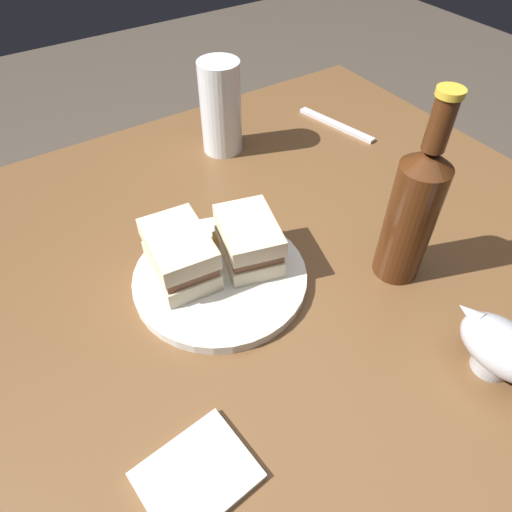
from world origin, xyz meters
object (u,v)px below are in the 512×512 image
object	(u,v)px
cider_bottle	(413,211)
napkin	(197,476)
sandwich_half_left	(249,240)
pint_glass	(221,114)
plate	(220,277)
gravy_boat	(501,346)
sandwich_half_right	(180,255)
fork	(336,125)

from	to	relation	value
cider_bottle	napkin	xyz separation A→B (m)	(-0.37, -0.10, -0.10)
sandwich_half_left	cider_bottle	bearing A→B (deg)	-35.97
sandwich_half_left	pint_glass	xyz separation A→B (m)	(0.12, 0.28, 0.03)
plate	napkin	distance (m)	0.26
sandwich_half_left	gravy_boat	xyz separation A→B (m)	(0.15, -0.30, -0.01)
plate	sandwich_half_right	xyz separation A→B (m)	(-0.04, 0.03, 0.04)
pint_glass	fork	bearing A→B (deg)	-13.07
sandwich_half_right	cider_bottle	world-z (taller)	cider_bottle
pint_glass	fork	distance (m)	0.25
gravy_boat	sandwich_half_right	bearing A→B (deg)	126.89
gravy_boat	cider_bottle	xyz separation A→B (m)	(0.02, 0.18, 0.07)
gravy_boat	napkin	world-z (taller)	gravy_boat
plate	napkin	bearing A→B (deg)	-125.12
fork	sandwich_half_right	bearing A→B (deg)	-78.43
sandwich_half_right	napkin	xyz separation A→B (m)	(-0.11, -0.25, -0.04)
cider_bottle	plate	bearing A→B (deg)	152.25
sandwich_half_left	plate	bearing A→B (deg)	-172.72
gravy_boat	fork	xyz separation A→B (m)	(0.21, 0.53, -0.04)
sandwich_half_left	pint_glass	world-z (taller)	pint_glass
napkin	sandwich_half_left	bearing A→B (deg)	47.50
plate	pint_glass	xyz separation A→B (m)	(0.17, 0.29, 0.06)
gravy_boat	cider_bottle	world-z (taller)	cider_bottle
sandwich_half_left	gravy_boat	size ratio (longest dim) A/B	1.04
plate	fork	distance (m)	0.47
gravy_boat	napkin	distance (m)	0.36
fork	pint_glass	bearing A→B (deg)	-115.91
sandwich_half_right	napkin	distance (m)	0.27
sandwich_half_left	cider_bottle	world-z (taller)	cider_bottle
pint_glass	fork	world-z (taller)	pint_glass
cider_bottle	pint_glass	bearing A→B (deg)	96.90
sandwich_half_right	cider_bottle	distance (m)	0.31
pint_glass	plate	bearing A→B (deg)	-120.75
pint_glass	cider_bottle	size ratio (longest dim) A/B	0.61
plate	fork	world-z (taller)	plate
sandwich_half_right	fork	distance (m)	0.50
plate	sandwich_half_left	world-z (taller)	sandwich_half_left
sandwich_half_right	napkin	world-z (taller)	sandwich_half_right
sandwich_half_left	fork	size ratio (longest dim) A/B	0.67
napkin	fork	xyz separation A→B (m)	(0.56, 0.45, -0.00)
pint_glass	gravy_boat	bearing A→B (deg)	-87.12
plate	fork	xyz separation A→B (m)	(0.41, 0.24, -0.00)
sandwich_half_left	napkin	bearing A→B (deg)	-132.50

